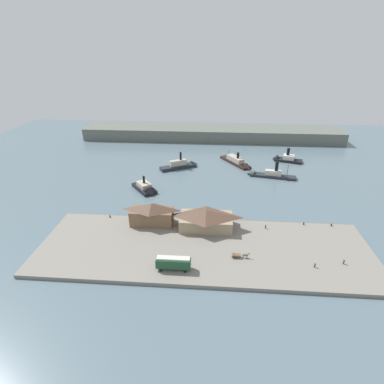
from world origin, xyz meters
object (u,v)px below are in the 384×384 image
at_px(street_tram, 173,262).
at_px(mooring_post_center_west, 110,216).
at_px(ferry_shed_east_terminal, 152,214).
at_px(horse_cart, 240,255).
at_px(ferry_outer_harbor, 267,174).
at_px(ferry_moored_west, 285,159).
at_px(ferry_shed_central_terminal, 206,219).
at_px(ferry_mid_harbor, 146,189).
at_px(mooring_post_center_east, 304,224).
at_px(ferry_moored_east, 238,163).
at_px(pedestrian_near_west_shed, 315,265).
at_px(ferry_approaching_east, 182,165).
at_px(mooring_post_east, 331,225).
at_px(pedestrian_near_east_shed, 344,262).
at_px(pedestrian_by_tram, 265,226).

distance_m(street_tram, mooring_post_center_west, 40.12).
xyz_separation_m(ferry_shed_east_terminal, horse_cart, (31.48, -17.98, -3.31)).
xyz_separation_m(horse_cart, ferry_outer_harbor, (18.39, 69.33, -0.83)).
height_order(ferry_outer_harbor, ferry_moored_west, ferry_outer_harbor).
distance_m(ferry_shed_east_terminal, ferry_shed_central_terminal, 20.17).
distance_m(ferry_moored_west, ferry_mid_harbor, 85.62).
relative_size(ferry_shed_central_terminal, mooring_post_center_east, 21.46).
xyz_separation_m(ferry_shed_east_terminal, ferry_shed_central_terminal, (20.13, -1.16, -0.63)).
xyz_separation_m(horse_cart, ferry_moored_east, (4.43, 85.32, -0.77)).
xyz_separation_m(ferry_shed_central_terminal, ferry_mid_harbor, (-28.78, 30.49, -3.51)).
relative_size(pedestrian_near_west_shed, ferry_moored_east, 0.07).
bearing_deg(ferry_approaching_east, ferry_moored_west, 14.70).
distance_m(ferry_outer_harbor, ferry_mid_harbor, 62.52).
xyz_separation_m(ferry_moored_west, ferry_moored_east, (-27.41, -8.40, 0.02)).
distance_m(mooring_post_center_east, ferry_moored_west, 72.65).
relative_size(mooring_post_east, ferry_moored_west, 0.05).
relative_size(ferry_approaching_east, ferry_moored_west, 1.20).
distance_m(street_tram, ferry_approaching_east, 85.64).
xyz_separation_m(mooring_post_center_west, ferry_approaching_east, (21.87, 57.24, -0.12)).
relative_size(pedestrian_near_east_shed, ferry_outer_harbor, 0.07).
xyz_separation_m(ferry_shed_east_terminal, pedestrian_near_east_shed, (62.97, -18.65, -3.46)).
distance_m(ferry_approaching_east, ferry_moored_east, 32.04).
height_order(mooring_post_center_east, ferry_approaching_east, ferry_approaching_east).
distance_m(street_tram, mooring_post_east, 61.92).
bearing_deg(mooring_post_center_west, ferry_mid_harbor, 71.87).
relative_size(ferry_shed_central_terminal, pedestrian_near_west_shed, 11.70).
bearing_deg(ferry_shed_east_terminal, mooring_post_east, 2.76).
height_order(pedestrian_by_tram, mooring_post_center_east, pedestrian_by_tram).
bearing_deg(mooring_post_center_west, mooring_post_center_east, 0.25).
xyz_separation_m(mooring_post_east, ferry_outer_harbor, (-16.53, 48.15, -0.35)).
xyz_separation_m(mooring_post_center_east, ferry_mid_harbor, (-65.09, 25.92, -0.35)).
bearing_deg(mooring_post_east, ferry_moored_west, 92.43).
xyz_separation_m(ferry_shed_central_terminal, pedestrian_near_west_shed, (33.59, -19.76, -2.86)).
bearing_deg(pedestrian_near_east_shed, ferry_moored_east, 107.47).
height_order(ferry_shed_east_terminal, street_tram, ferry_shed_east_terminal).
distance_m(street_tram, pedestrian_near_west_shed, 42.63).
bearing_deg(ferry_outer_harbor, mooring_post_center_west, -144.28).
distance_m(pedestrian_near_east_shed, ferry_outer_harbor, 71.22).
xyz_separation_m(pedestrian_near_east_shed, mooring_post_center_east, (-6.53, 22.06, -0.33)).
distance_m(pedestrian_by_tram, mooring_post_center_east, 14.99).
relative_size(ferry_outer_harbor, ferry_moored_east, 1.09).
xyz_separation_m(ferry_shed_central_terminal, mooring_post_east, (46.27, 4.36, -3.16)).
height_order(pedestrian_near_east_shed, ferry_mid_harbor, ferry_mid_harbor).
height_order(mooring_post_center_east, mooring_post_center_west, same).
bearing_deg(mooring_post_center_east, ferry_shed_east_terminal, -176.55).
bearing_deg(ferry_approaching_east, horse_cart, -71.08).
xyz_separation_m(pedestrian_near_east_shed, mooring_post_center_west, (-80.21, 21.74, -0.33)).
xyz_separation_m(ferry_moored_east, ferry_mid_harbor, (-44.55, -38.00, -0.06)).
bearing_deg(ferry_shed_central_terminal, mooring_post_center_east, 7.17).
distance_m(ferry_shed_central_terminal, ferry_mid_harbor, 42.07).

